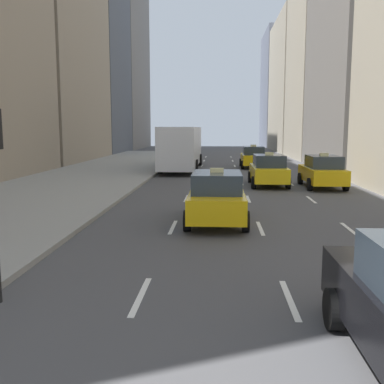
# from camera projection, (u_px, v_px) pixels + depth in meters

# --- Properties ---
(sidewalk_left) EXTENTS (8.00, 66.00, 0.15)m
(sidewalk_left) POSITION_uv_depth(u_px,v_px,m) (85.00, 179.00, 27.70)
(sidewalk_left) COLOR gray
(sidewalk_left) RESTS_ON ground
(lane_markings) EXTENTS (5.72, 56.00, 0.01)m
(lane_markings) POSITION_uv_depth(u_px,v_px,m) (245.00, 190.00, 23.18)
(lane_markings) COLOR white
(lane_markings) RESTS_ON ground
(taxi_lead) EXTENTS (2.02, 4.40, 1.87)m
(taxi_lead) POSITION_uv_depth(u_px,v_px,m) (253.00, 157.00, 36.08)
(taxi_lead) COLOR yellow
(taxi_lead) RESTS_ON ground
(taxi_second) EXTENTS (2.02, 4.40, 1.87)m
(taxi_second) POSITION_uv_depth(u_px,v_px,m) (322.00, 171.00, 23.98)
(taxi_second) COLOR yellow
(taxi_second) RESTS_ON ground
(taxi_third) EXTENTS (2.02, 4.40, 1.87)m
(taxi_third) POSITION_uv_depth(u_px,v_px,m) (217.00, 197.00, 15.01)
(taxi_third) COLOR yellow
(taxi_third) RESTS_ON ground
(taxi_fourth) EXTENTS (2.02, 4.40, 1.87)m
(taxi_fourth) POSITION_uv_depth(u_px,v_px,m) (268.00, 170.00, 24.77)
(taxi_fourth) COLOR yellow
(taxi_fourth) RESTS_ON ground
(city_bus) EXTENTS (2.80, 11.61, 3.25)m
(city_bus) POSITION_uv_depth(u_px,v_px,m) (182.00, 146.00, 34.54)
(city_bus) COLOR silver
(city_bus) RESTS_ON ground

